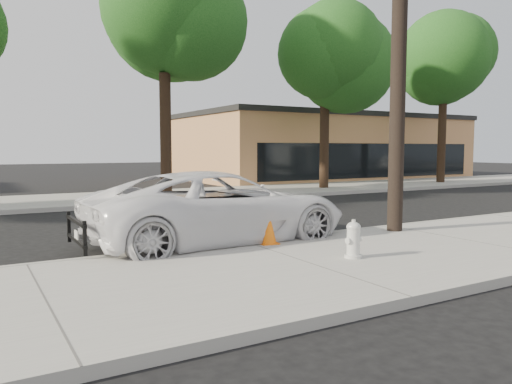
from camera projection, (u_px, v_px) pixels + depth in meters
ground at (201, 233)px, 11.88m from camera, size 120.00×120.00×0.00m
near_sidewalk at (308, 267)px, 8.17m from camera, size 90.00×4.40×0.15m
far_sidewalk at (111, 199)px, 19.19m from camera, size 90.00×5.00×0.15m
curb_near at (243, 245)px, 10.06m from camera, size 90.00×0.12×0.16m
building_main at (322, 149)px, 33.50m from camera, size 18.00×10.00×4.00m
utility_pole at (399, 26)px, 10.95m from camera, size 1.40×0.34×9.00m
tree_c at (171, 19)px, 18.96m from camera, size 4.96×4.80×9.55m
tree_d at (331, 55)px, 23.28m from camera, size 4.50×4.35×8.75m
tree_e at (449, 62)px, 27.09m from camera, size 4.80×4.65×9.25m
police_cruiser at (219, 208)px, 10.44m from camera, size 5.65×2.77×1.55m
fire_hydrant at (353, 240)px, 8.49m from camera, size 0.33×0.30×0.62m
traffic_cone at (269, 227)px, 9.75m from camera, size 0.40×0.40×0.68m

